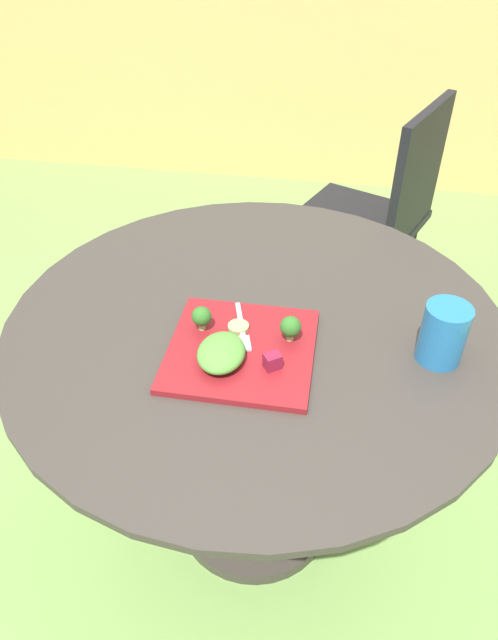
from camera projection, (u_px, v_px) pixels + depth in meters
The scene contains 12 objects.
ground_plane at pixel (254, 512), 1.69m from camera, with size 12.00×12.00×0.00m, color #70994C.
bamboo_fence at pixel (326, 39), 2.97m from camera, with size 8.00×0.08×1.55m, color tan.
patio_table at pixel (255, 388), 1.36m from camera, with size 1.07×1.07×0.74m.
patio_chair at pixel (382, 206), 2.07m from camera, with size 0.58×0.58×0.90m.
salad_plate at pixel (241, 350), 1.14m from camera, with size 0.29×0.29×0.01m, color maroon.
drinking_glass at pixel (443, 336), 1.10m from camera, with size 0.09×0.09×0.12m.
fork at pixel (242, 331), 1.17m from camera, with size 0.06×0.15×0.00m.
lettuce_mound at pixel (221, 353), 1.09m from camera, with size 0.09×0.12×0.04m, color #519338.
broccoli_floret_0 at pixel (201, 317), 1.16m from camera, with size 0.04×0.04×0.05m.
broccoli_floret_1 at pixel (291, 327), 1.14m from camera, with size 0.04×0.04×0.05m.
cucumber_slice_0 at pixel (238, 327), 1.18m from camera, with size 0.04×0.04×0.01m, color #8EB766.
beet_chunk_0 at pixel (272, 361), 1.08m from camera, with size 0.03×0.02×0.03m, color maroon.
Camera 1 is at (0.15, -0.95, 1.51)m, focal length 32.12 mm.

